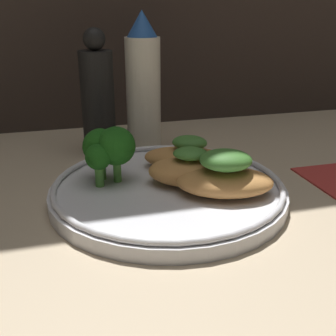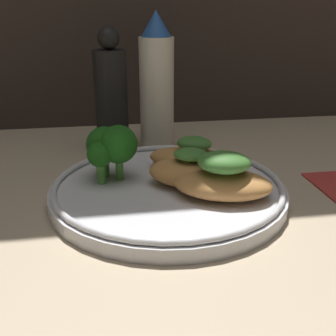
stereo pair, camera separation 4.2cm
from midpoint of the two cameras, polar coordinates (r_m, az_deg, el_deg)
name	(u,v)px [view 2 (the right image)]	position (r cm, az deg, el deg)	size (l,w,h in cm)	color
ground_plane	(168,203)	(43.81, 2.77, -4.81)	(180.00, 180.00, 1.00)	tan
plate	(168,190)	(43.17, 2.80, -3.03)	(24.06, 24.06, 2.00)	silver
grilled_meat_front	(223,179)	(40.65, 10.45, -1.60)	(10.68, 8.18, 4.53)	#BC7F42
grilled_meat_middle	(190,170)	(43.06, 5.85, -0.38)	(9.88, 7.98, 3.94)	#BC7F42
grilled_meat_back	(194,158)	(46.83, 6.12, 1.31)	(11.55, 9.49, 3.89)	#BC7F42
broccoli_bunch	(110,146)	(43.70, -5.12, 2.87)	(5.33, 5.02, 5.90)	#4C8E38
sauce_bottle	(157,85)	(56.73, 0.62, 11.10)	(4.57, 4.57, 18.13)	silver
pepper_grinder	(111,97)	(56.30, -5.56, 9.53)	(4.31, 4.31, 16.15)	black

